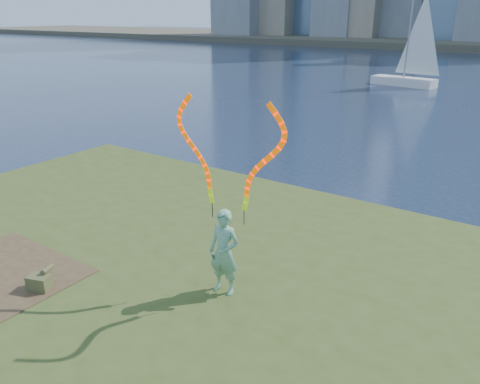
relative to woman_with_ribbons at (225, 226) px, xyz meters
The scene contains 5 objects.
ground 3.10m from the woman_with_ribbons, 159.38° to the left, with size 320.00×320.00×0.00m, color #192640.
grassy_knoll 3.16m from the woman_with_ribbons, 143.33° to the right, with size 20.00×18.00×0.80m.
woman_with_ribbons is the anchor object (origin of this frame).
canvas_bag 3.86m from the woman_with_ribbons, 146.03° to the right, with size 0.50×0.57×0.41m.
sailboat 36.08m from the woman_with_ribbons, 100.73° to the left, with size 5.75×2.56×8.63m.
Camera 1 is at (6.77, -7.11, 5.92)m, focal length 35.00 mm.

